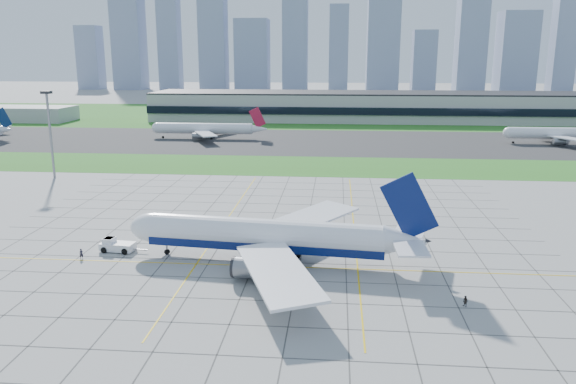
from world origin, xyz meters
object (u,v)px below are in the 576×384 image
(crew_far, at_px, (465,301))
(distant_jet_2, at_px, (557,133))
(airliner, at_px, (267,236))
(crew_near, at_px, (81,254))
(pushback_tug, at_px, (116,245))
(light_mast, at_px, (49,124))
(distant_jet_1, at_px, (206,128))

(crew_far, height_order, distant_jet_2, distant_jet_2)
(airliner, distance_m, crew_near, 33.60)
(airliner, relative_size, crew_near, 29.52)
(airliner, distance_m, distant_jet_2, 178.75)
(pushback_tug, bearing_deg, crew_near, -129.89)
(airliner, height_order, pushback_tug, airliner)
(distant_jet_2, bearing_deg, crew_near, -132.49)
(light_mast, relative_size, crew_near, 13.78)
(light_mast, bearing_deg, airliner, -41.87)
(airliner, bearing_deg, distant_jet_2, 61.34)
(light_mast, distance_m, distant_jet_2, 193.11)
(light_mast, bearing_deg, pushback_tug, -54.83)
(crew_near, bearing_deg, light_mast, 81.41)
(light_mast, xyz_separation_m, airliner, (72.21, -64.72, -11.50))
(airliner, height_order, distant_jet_1, airliner)
(pushback_tug, distance_m, distant_jet_2, 194.41)
(pushback_tug, xyz_separation_m, crew_near, (-4.65, -4.47, -0.19))
(light_mast, relative_size, pushback_tug, 2.80)
(crew_near, xyz_separation_m, crew_far, (64.13, -14.32, -0.09))
(distant_jet_1, bearing_deg, light_mast, -107.31)
(crew_far, xyz_separation_m, distant_jet_1, (-76.61, 165.19, 3.65))
(pushback_tug, height_order, crew_far, pushback_tug)
(airliner, xyz_separation_m, distant_jet_2, (102.29, 146.58, -0.20))
(crew_near, distance_m, distant_jet_1, 151.43)
(light_mast, bearing_deg, crew_near, -59.59)
(crew_far, distance_m, distant_jet_1, 182.13)
(airliner, relative_size, distant_jet_2, 1.27)
(light_mast, xyz_separation_m, pushback_tug, (43.51, -61.74, -15.06))
(crew_near, distance_m, crew_far, 65.71)
(light_mast, xyz_separation_m, crew_far, (102.99, -80.53, -15.34))
(crew_far, distance_m, distant_jet_2, 177.48)
(pushback_tug, distance_m, distant_jet_1, 147.44)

